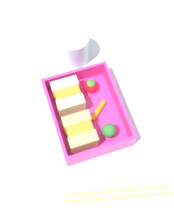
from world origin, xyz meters
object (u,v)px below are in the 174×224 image
Objects in this scene: sandwich_left at (80,132)px; carrot_stick_far_left at (98,110)px; chopstick_pair at (119,194)px; folded_napkin at (154,90)px; broccoli_floret at (109,131)px; strawberry_far_left at (91,86)px; sandwich_center_left at (68,97)px; drinking_glass at (74,48)px.

carrot_stick_far_left is (4.20, -5.17, -1.75)cm from sandwich_left.
chopstick_pair is 1.51× the size of folded_napkin.
strawberry_far_left is at bearing 0.14° from broccoli_floret.
broccoli_floret is at bearing -179.86° from strawberry_far_left.
strawberry_far_left is (9.49, -5.42, -0.74)cm from sandwich_left.
sandwich_left is at bearing 15.31° from chopstick_pair.
sandwich_center_left is at bearing 9.63° from chopstick_pair.
drinking_glass is 19.90cm from folded_napkin.
broccoli_floret is at bearing -177.20° from carrot_stick_far_left.
drinking_glass is (11.04, -4.75, 0.29)cm from sandwich_center_left.
broccoli_floret reaches higher than strawberry_far_left.
chopstick_pair reaches higher than folded_napkin.
broccoli_floret is at bearing -105.52° from sandwich_left.
sandwich_center_left is 6.67cm from carrot_stick_far_left.
drinking_glass is at bearing -23.29° from sandwich_center_left.
sandwich_center_left is 1.59× the size of broccoli_floret.
sandwich_left is 19.78cm from folded_napkin.
chopstick_pair is (-11.58, 1.86, -3.33)cm from broccoli_floret.
broccoli_floret is 11.04cm from strawberry_far_left.
drinking_glass is (14.88, 0.42, 2.04)cm from carrot_stick_far_left.
sandwich_left is 0.32× the size of chopstick_pair.
carrot_stick_far_left is at bearing 2.80° from broccoli_floret.
chopstick_pair is (-17.29, 1.59, -1.41)cm from carrot_stick_far_left.
drinking_glass is at bearing -2.08° from chopstick_pair.
chopstick_pair is at bearing 170.85° from broccoli_floret.
carrot_stick_far_left is at bearing 95.00° from folded_napkin.
carrot_stick_far_left reaches higher than folded_napkin.
folded_napkin is (6.90, -13.29, -3.48)cm from broccoli_floret.
chopstick_pair is at bearing -164.69° from sandwich_left.
sandwich_left reaches higher than chopstick_pair.
broccoli_floret is at bearing -178.06° from drinking_glass.
folded_napkin is at bearing -62.57° from broccoli_floret.
strawberry_far_left is at bearing -4.66° from chopstick_pair.
strawberry_far_left is 0.26× the size of folded_napkin.
strawberry_far_left reaches higher than chopstick_pair.
sandwich_center_left is at bearing 0.00° from sandwich_left.
sandwich_center_left reaches higher than carrot_stick_far_left.
strawberry_far_left is 14.17cm from folded_napkin.
chopstick_pair is at bearing 175.34° from strawberry_far_left.
broccoli_floret is (-1.51, -5.45, 0.17)cm from sandwich_left.
strawberry_far_left is (5.29, -0.25, 1.01)cm from carrot_stick_far_left.
sandwich_center_left is 11.00cm from broccoli_floret.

